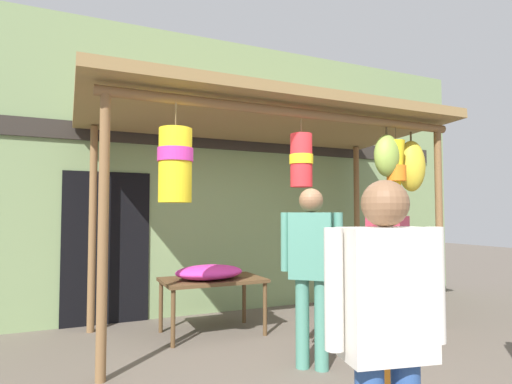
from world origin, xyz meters
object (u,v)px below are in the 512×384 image
(customer_foreground, at_px, (311,261))
(shopper_by_bananas, at_px, (387,325))
(display_table, at_px, (212,284))
(passerby_at_right, at_px, (389,282))
(folding_chair, at_px, (347,296))
(flower_heap_on_table, at_px, (211,272))

(customer_foreground, xyz_separation_m, shopper_by_bananas, (-0.79, -1.90, -0.05))
(display_table, distance_m, passerby_at_right, 2.67)
(folding_chair, bearing_deg, shopper_by_bananas, -123.19)
(flower_heap_on_table, height_order, shopper_by_bananas, shopper_by_bananas)
(folding_chair, bearing_deg, display_table, 145.46)
(display_table, relative_size, folding_chair, 1.43)
(folding_chair, xyz_separation_m, passerby_at_right, (-0.92, -1.71, 0.48))
(display_table, height_order, customer_foreground, customer_foreground)
(folding_chair, bearing_deg, flower_heap_on_table, 148.66)
(display_table, height_order, passerby_at_right, passerby_at_right)
(passerby_at_right, bearing_deg, customer_foreground, 85.50)
(display_table, xyz_separation_m, shopper_by_bananas, (-0.30, -3.37, 0.35))
(flower_heap_on_table, bearing_deg, display_table, 58.43)
(display_table, xyz_separation_m, folding_chair, (1.32, -0.91, -0.09))
(flower_heap_on_table, distance_m, customer_foreground, 1.51)
(display_table, xyz_separation_m, flower_heap_on_table, (-0.05, -0.08, 0.16))
(customer_foreground, bearing_deg, display_table, 108.49)
(flower_heap_on_table, relative_size, passerby_at_right, 0.49)
(customer_foreground, xyz_separation_m, passerby_at_right, (-0.09, -1.15, -0.02))
(shopper_by_bananas, bearing_deg, folding_chair, 56.81)
(customer_foreground, relative_size, shopper_by_bananas, 1.05)
(flower_heap_on_table, height_order, folding_chair, folding_chair)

